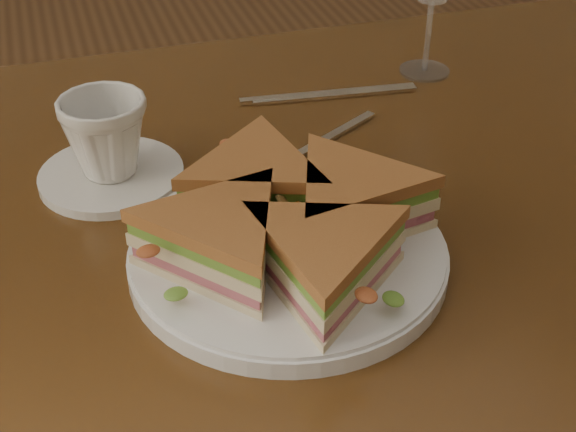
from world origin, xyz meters
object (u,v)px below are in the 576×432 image
(table, at_px, (298,276))
(saucer, at_px, (112,176))
(coffee_cup, at_px, (106,136))
(sandwich_wedges, at_px, (288,221))
(knife, at_px, (323,96))
(plate, at_px, (288,256))
(spoon, at_px, (290,158))

(table, height_order, saucer, saucer)
(table, distance_m, coffee_cup, 0.24)
(sandwich_wedges, relative_size, knife, 1.39)
(plate, bearing_deg, table, 66.83)
(table, xyz_separation_m, saucer, (-0.17, 0.09, 0.10))
(sandwich_wedges, bearing_deg, coffee_cup, 125.35)
(spoon, xyz_separation_m, knife, (0.08, 0.13, -0.00))
(plate, xyz_separation_m, saucer, (-0.13, 0.18, -0.00))
(table, bearing_deg, spoon, 79.12)
(sandwich_wedges, bearing_deg, knife, 65.05)
(knife, xyz_separation_m, coffee_cup, (-0.26, -0.11, 0.05))
(table, distance_m, plate, 0.15)
(coffee_cup, bearing_deg, spoon, -18.40)
(spoon, bearing_deg, sandwich_wedges, -138.19)
(sandwich_wedges, xyz_separation_m, knife, (0.14, 0.29, -0.04))
(saucer, bearing_deg, coffee_cup, 0.00)
(knife, relative_size, coffee_cup, 2.50)
(saucer, bearing_deg, spoon, -6.45)
(plate, xyz_separation_m, sandwich_wedges, (-0.00, 0.00, 0.04))
(table, bearing_deg, plate, -113.17)
(sandwich_wedges, relative_size, spoon, 1.81)
(sandwich_wedges, height_order, coffee_cup, coffee_cup)
(sandwich_wedges, xyz_separation_m, coffee_cup, (-0.13, 0.18, 0.00))
(knife, bearing_deg, sandwich_wedges, -108.69)
(saucer, bearing_deg, sandwich_wedges, -54.65)
(table, relative_size, saucer, 8.31)
(knife, bearing_deg, plate, -108.69)
(plate, distance_m, knife, 0.32)
(table, xyz_separation_m, coffee_cup, (-0.17, 0.09, 0.15))
(table, height_order, knife, knife)
(table, relative_size, coffee_cup, 13.97)
(table, height_order, coffee_cup, coffee_cup)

